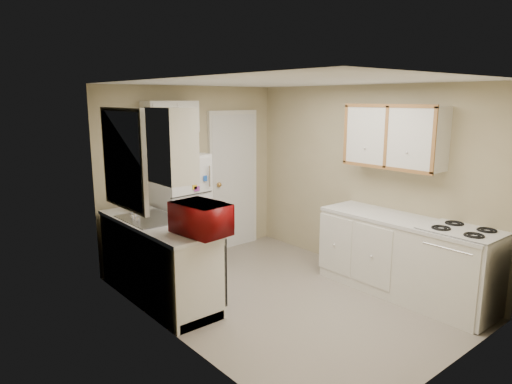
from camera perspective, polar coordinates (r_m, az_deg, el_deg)
floor at (r=5.37m, az=3.52°, el=-12.96°), size 3.80×3.80×0.00m
ceiling at (r=4.88m, az=3.88°, el=13.59°), size 3.80×3.80×0.00m
wall_left at (r=4.17m, az=-10.39°, el=-2.87°), size 3.80×3.80×0.00m
wall_right at (r=6.02m, az=13.38°, el=1.45°), size 3.80×3.80×0.00m
wall_back at (r=6.47m, az=-7.99°, el=2.34°), size 2.80×2.80×0.00m
wall_front at (r=3.89m, az=23.47°, el=-4.74°), size 2.80×2.80×0.00m
left_counter at (r=5.29m, az=-12.14°, el=-8.34°), size 0.60×1.80×0.90m
dishwasher at (r=4.92m, az=-5.81°, el=-9.14°), size 0.03×0.58×0.72m
sink at (r=5.29m, az=-13.10°, el=-3.70°), size 0.54×0.74×0.16m
microwave at (r=4.56m, az=-6.84°, el=-3.45°), size 0.61×0.39×0.38m
soap_bottle at (r=5.65m, az=-15.06°, el=-1.37°), size 0.11×0.11×0.22m
window_blinds at (r=5.04m, az=-16.12°, el=3.98°), size 0.10×0.98×1.08m
upper_cabinet_left at (r=4.33m, az=-10.41°, el=5.73°), size 0.30×0.45×0.70m
refrigerator at (r=6.04m, az=-9.54°, el=-2.55°), size 0.69×0.67×1.54m
cabinet_over_fridge at (r=6.06m, az=-10.69°, el=9.24°), size 0.70×0.30×0.40m
interior_door at (r=6.86m, az=-2.82°, el=1.44°), size 0.86×0.06×2.08m
right_counter at (r=5.53m, az=17.82°, el=-7.73°), size 0.60×2.00×0.90m
stove at (r=5.27m, az=24.12°, el=-9.07°), size 0.62×0.76×0.92m
upper_cabinet_right at (r=5.54m, az=16.90°, el=6.67°), size 0.30×1.20×0.70m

